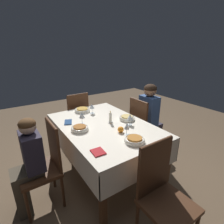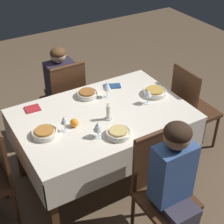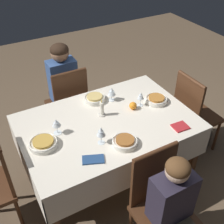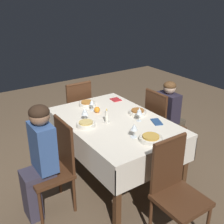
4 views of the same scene
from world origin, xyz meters
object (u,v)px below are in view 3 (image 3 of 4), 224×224
Objects in this scene: orange_fruit at (133,106)px; napkin_red_folded at (180,127)px; napkin_spare_side at (93,159)px; bowl_east at (156,99)px; dining_table at (107,129)px; person_adult_denim at (62,85)px; bowl_south at (125,142)px; person_child_dark at (175,215)px; wine_glass_west at (56,123)px; chair_south at (160,202)px; bowl_north at (95,98)px; chair_north at (69,102)px; candle_centerpiece at (102,109)px; chair_east at (193,112)px; wine_glass_north at (112,92)px; wine_glass_south at (101,132)px; bowl_west at (43,143)px; wine_glass_east at (141,96)px.

orange_fruit is 0.52× the size of napkin_red_folded.
orange_fruit is 0.38× the size of napkin_spare_side.
bowl_east is 2.96× the size of orange_fruit.
person_adult_denim reaches higher than dining_table.
orange_fruit reaches higher than bowl_south.
napkin_red_folded is at bearing -63.08° from orange_fruit.
person_child_dark is 7.38× the size of wine_glass_west.
bowl_north is (0.01, 1.11, 0.27)m from chair_south.
chair_north is 1.55m from chair_south.
chair_south reaches higher than candle_centerpiece.
bowl_north is 0.25m from candle_centerpiece.
dining_table is at bearing 88.00° from chair_east.
bowl_north reaches higher than dining_table.
wine_glass_north is 0.44m from bowl_east.
wine_glass_south reaches higher than bowl_west.
bowl_west is (-0.42, 0.19, -0.09)m from wine_glass_south.
dining_table is at bearing 143.63° from napkin_red_folded.
wine_glass_south is (-0.09, -0.99, 0.36)m from chair_north.
napkin_red_folded is (0.51, -0.48, -0.06)m from candle_centerpiece.
chair_south is 6.65× the size of wine_glass_east.
chair_east is at bearing -8.48° from bowl_east.
wine_glass_west is (-1.46, 0.10, 0.35)m from chair_east.
napkin_red_folded is at bearing 123.93° from chair_east.
person_adult_denim reaches higher than candle_centerpiece.
bowl_west is 1.58× the size of wine_glass_west.
wine_glass_north is 0.25m from orange_fruit.
person_adult_denim is 7.25× the size of wine_glass_south.
bowl_east and bowl_west have the same top height.
dining_table is 0.38m from wine_glass_north.
dining_table is 10.56× the size of wine_glass_west.
candle_centerpiece is at bearing 4.92° from wine_glass_west.
person_adult_denim is (0.00, 0.16, 0.15)m from chair_north.
wine_glass_east is (0.39, 0.06, 0.20)m from dining_table.
bowl_north is 2.89× the size of orange_fruit.
person_child_dark is at bearing -74.16° from wine_glass_south.
wine_glass_west reaches higher than orange_fruit.
chair_east is 4.72× the size of bowl_south.
chair_north is 1.37m from chair_east.
wine_glass_east is at bearing 170.58° from bowl_east.
bowl_north is at bearing 69.00° from chair_east.
wine_glass_south is 0.98× the size of candle_centerpiece.
napkin_red_folded is (0.48, 0.39, 0.25)m from chair_south.
person_adult_denim reaches higher than wine_glass_north.
person_adult_denim is 1.32m from napkin_spare_side.
wine_glass_north reaches higher than bowl_west.
chair_north is 5.97× the size of wine_glass_south.
wine_glass_south is (-0.09, -1.15, 0.22)m from person_adult_denim.
person_adult_denim reaches higher than wine_glass_south.
bowl_south is 0.53m from napkin_red_folded.
napkin_spare_side is at bearing -50.10° from bowl_west.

